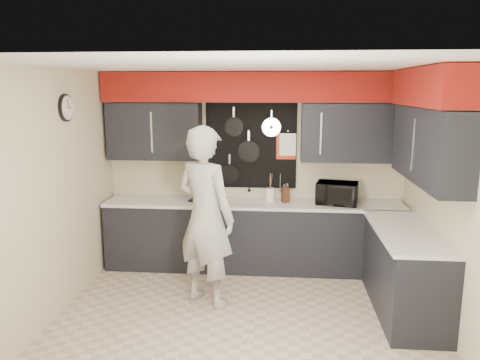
# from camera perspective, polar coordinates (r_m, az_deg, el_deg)

# --- Properties ---
(ground) EXTENTS (4.00, 4.00, 0.00)m
(ground) POSITION_cam_1_polar(r_m,az_deg,el_deg) (5.13, 0.59, -16.61)
(ground) COLOR beige
(ground) RESTS_ON ground
(back_wall_assembly) EXTENTS (4.00, 0.36, 2.60)m
(back_wall_assembly) POSITION_cam_1_polar(r_m,az_deg,el_deg) (6.15, 1.87, 7.60)
(back_wall_assembly) COLOR beige
(back_wall_assembly) RESTS_ON ground
(right_wall_assembly) EXTENTS (0.36, 3.50, 2.60)m
(right_wall_assembly) POSITION_cam_1_polar(r_m,az_deg,el_deg) (5.04, 22.47, 5.22)
(right_wall_assembly) COLOR beige
(right_wall_assembly) RESTS_ON ground
(left_wall_assembly) EXTENTS (0.05, 3.50, 2.60)m
(left_wall_assembly) POSITION_cam_1_polar(r_m,az_deg,el_deg) (5.22, -21.77, -1.33)
(left_wall_assembly) COLOR beige
(left_wall_assembly) RESTS_ON ground
(base_cabinets) EXTENTS (3.95, 2.20, 0.92)m
(base_cabinets) POSITION_cam_1_polar(r_m,az_deg,el_deg) (5.98, 6.17, -7.76)
(base_cabinets) COLOR black
(base_cabinets) RESTS_ON ground
(microwave) EXTENTS (0.58, 0.45, 0.28)m
(microwave) POSITION_cam_1_polar(r_m,az_deg,el_deg) (6.13, 11.73, -1.59)
(microwave) COLOR black
(microwave) RESTS_ON base_cabinets
(knife_block) EXTENTS (0.11, 0.11, 0.20)m
(knife_block) POSITION_cam_1_polar(r_m,az_deg,el_deg) (6.13, 5.55, -1.83)
(knife_block) COLOR #3B1A12
(knife_block) RESTS_ON base_cabinets
(utensil_crock) EXTENTS (0.13, 0.13, 0.17)m
(utensil_crock) POSITION_cam_1_polar(r_m,az_deg,el_deg) (6.20, 3.69, -1.79)
(utensil_crock) COLOR white
(utensil_crock) RESTS_ON base_cabinets
(coffee_maker) EXTENTS (0.23, 0.26, 0.33)m
(coffee_maker) POSITION_cam_1_polar(r_m,az_deg,el_deg) (6.23, -5.14, -0.94)
(coffee_maker) COLOR black
(coffee_maker) RESTS_ON base_cabinets
(person) EXTENTS (0.88, 0.79, 2.01)m
(person) POSITION_cam_1_polar(r_m,az_deg,el_deg) (5.16, -4.23, -4.48)
(person) COLOR #A9A9A7
(person) RESTS_ON ground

